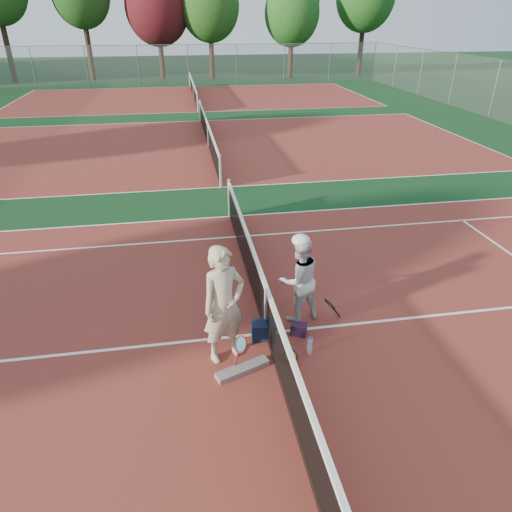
# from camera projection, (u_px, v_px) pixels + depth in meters

# --- Properties ---
(ground) EXTENTS (130.00, 130.00, 0.00)m
(ground) POSITION_uv_depth(u_px,v_px,m) (266.00, 333.00, 8.24)
(ground) COLOR black
(ground) RESTS_ON ground
(court_main) EXTENTS (23.77, 10.97, 0.01)m
(court_main) POSITION_uv_depth(u_px,v_px,m) (266.00, 333.00, 8.24)
(court_main) COLOR maroon
(court_main) RESTS_ON ground
(court_far_a) EXTENTS (23.77, 10.97, 0.01)m
(court_far_a) POSITION_uv_depth(u_px,v_px,m) (208.00, 146.00, 20.00)
(court_far_a) COLOR maroon
(court_far_a) RESTS_ON ground
(court_far_b) EXTENTS (23.77, 10.97, 0.01)m
(court_far_b) POSITION_uv_depth(u_px,v_px,m) (194.00, 98.00, 31.76)
(court_far_b) COLOR maroon
(court_far_b) RESTS_ON ground
(net_main) EXTENTS (0.10, 10.98, 1.02)m
(net_main) POSITION_uv_depth(u_px,v_px,m) (266.00, 310.00, 8.00)
(net_main) COLOR black
(net_main) RESTS_ON ground
(net_far_a) EXTENTS (0.10, 10.98, 1.02)m
(net_far_a) POSITION_uv_depth(u_px,v_px,m) (208.00, 134.00, 19.76)
(net_far_a) COLOR black
(net_far_a) RESTS_ON ground
(net_far_b) EXTENTS (0.10, 10.98, 1.02)m
(net_far_b) POSITION_uv_depth(u_px,v_px,m) (193.00, 90.00, 31.52)
(net_far_b) COLOR black
(net_far_b) RESTS_ON ground
(fence_back) EXTENTS (32.00, 0.06, 3.00)m
(fence_back) POSITION_uv_depth(u_px,v_px,m) (188.00, 65.00, 37.16)
(fence_back) COLOR slate
(fence_back) RESTS_ON ground
(player_a) EXTENTS (0.88, 0.75, 2.04)m
(player_a) POSITION_uv_depth(u_px,v_px,m) (224.00, 305.00, 7.24)
(player_a) COLOR #B9AB8F
(player_a) RESTS_ON ground
(player_b) EXTENTS (0.95, 0.82, 1.67)m
(player_b) POSITION_uv_depth(u_px,v_px,m) (299.00, 280.00, 8.29)
(player_b) COLOR silver
(player_b) RESTS_ON ground
(racket_red) EXTENTS (0.37, 0.37, 0.56)m
(racket_red) POSITION_uv_depth(u_px,v_px,m) (241.00, 352.00, 7.36)
(racket_red) COLOR maroon
(racket_red) RESTS_ON ground
(racket_black_held) EXTENTS (0.45, 0.39, 0.50)m
(racket_black_held) POSITION_uv_depth(u_px,v_px,m) (329.00, 310.00, 8.45)
(racket_black_held) COLOR black
(racket_black_held) RESTS_ON ground
(racket_spare) EXTENTS (0.30, 0.61, 0.09)m
(racket_spare) POSITION_uv_depth(u_px,v_px,m) (290.00, 356.00, 7.62)
(racket_spare) COLOR black
(racket_spare) RESTS_ON ground
(sports_bag_navy) EXTENTS (0.44, 0.32, 0.33)m
(sports_bag_navy) POSITION_uv_depth(u_px,v_px,m) (263.00, 330.00, 8.06)
(sports_bag_navy) COLOR black
(sports_bag_navy) RESTS_ON ground
(sports_bag_purple) EXTENTS (0.33, 0.29, 0.22)m
(sports_bag_purple) POSITION_uv_depth(u_px,v_px,m) (299.00, 329.00, 8.17)
(sports_bag_purple) COLOR #27102C
(sports_bag_purple) RESTS_ON ground
(net_cover_canvas) EXTENTS (0.92, 0.53, 0.10)m
(net_cover_canvas) POSITION_uv_depth(u_px,v_px,m) (243.00, 369.00, 7.34)
(net_cover_canvas) COLOR slate
(net_cover_canvas) RESTS_ON ground
(water_bottle) EXTENTS (0.09, 0.09, 0.30)m
(water_bottle) POSITION_uv_depth(u_px,v_px,m) (310.00, 346.00, 7.70)
(water_bottle) COLOR #C9E0FF
(water_bottle) RESTS_ON ground
(tree_back_maroon) EXTENTS (5.36, 5.36, 8.77)m
(tree_back_maroon) POSITION_uv_depth(u_px,v_px,m) (157.00, 7.00, 38.30)
(tree_back_maroon) COLOR #382314
(tree_back_maroon) RESTS_ON ground
(tree_back_3) EXTENTS (5.04, 5.04, 8.70)m
(tree_back_3) POSITION_uv_depth(u_px,v_px,m) (210.00, 6.00, 38.43)
(tree_back_3) COLOR #382314
(tree_back_3) RESTS_ON ground
(tree_back_4) EXTENTS (4.78, 4.78, 7.99)m
(tree_back_4) POSITION_uv_depth(u_px,v_px,m) (292.00, 13.00, 39.56)
(tree_back_4) COLOR #382314
(tree_back_4) RESTS_ON ground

